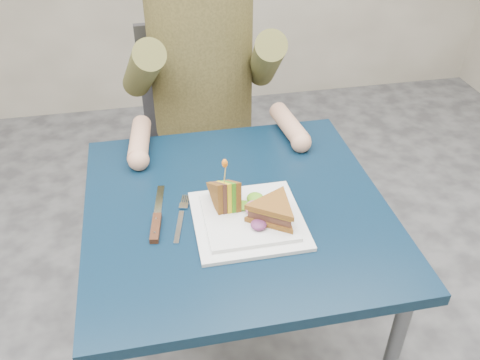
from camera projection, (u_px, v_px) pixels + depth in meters
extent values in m
cube|color=black|center=(236.00, 210.00, 1.28)|extent=(0.75, 0.75, 0.03)
cylinder|color=#595B5E|center=(125.00, 246.00, 1.70)|extent=(0.04, 0.04, 0.70)
cylinder|color=#595B5E|center=(308.00, 222.00, 1.80)|extent=(0.04, 0.04, 0.70)
cube|color=#47474C|center=(206.00, 161.00, 1.93)|extent=(0.42, 0.40, 0.04)
cube|color=#47474C|center=(196.00, 81.00, 1.93)|extent=(0.42, 0.03, 0.46)
cylinder|color=#47474C|center=(167.00, 243.00, 1.91)|extent=(0.02, 0.02, 0.43)
cylinder|color=#47474C|center=(260.00, 231.00, 1.96)|extent=(0.02, 0.02, 0.43)
cylinder|color=#47474C|center=(161.00, 190.00, 2.18)|extent=(0.02, 0.02, 0.43)
cylinder|color=#47474C|center=(243.00, 180.00, 2.23)|extent=(0.02, 0.02, 0.43)
cylinder|color=#4D4523|center=(201.00, 59.00, 1.67)|extent=(0.34, 0.34, 0.52)
cylinder|color=brown|center=(142.00, 71.00, 1.56)|extent=(0.15, 0.39, 0.31)
cylinder|color=tan|center=(140.00, 140.00, 1.47)|extent=(0.08, 0.20, 0.06)
sphere|color=tan|center=(139.00, 160.00, 1.39)|extent=(0.06, 0.06, 0.06)
cylinder|color=brown|center=(266.00, 61.00, 1.62)|extent=(0.15, 0.39, 0.31)
cylinder|color=tan|center=(289.00, 125.00, 1.54)|extent=(0.08, 0.20, 0.06)
sphere|color=tan|center=(301.00, 142.00, 1.46)|extent=(0.06, 0.06, 0.06)
cube|color=white|center=(248.00, 220.00, 1.22)|extent=(0.26, 0.26, 0.01)
cube|color=white|center=(248.00, 217.00, 1.21)|extent=(0.21, 0.21, 0.01)
cube|color=silver|center=(179.00, 227.00, 1.20)|extent=(0.04, 0.12, 0.00)
cube|color=silver|center=(184.00, 206.00, 1.26)|extent=(0.03, 0.03, 0.00)
cube|color=silver|center=(182.00, 199.00, 1.29)|extent=(0.01, 0.03, 0.00)
cube|color=silver|center=(184.00, 199.00, 1.29)|extent=(0.01, 0.03, 0.00)
cube|color=silver|center=(186.00, 199.00, 1.29)|extent=(0.01, 0.03, 0.00)
cube|color=silver|center=(188.00, 199.00, 1.29)|extent=(0.01, 0.03, 0.00)
cube|color=silver|center=(159.00, 202.00, 1.28)|extent=(0.04, 0.14, 0.00)
cube|color=black|center=(156.00, 228.00, 1.19)|extent=(0.03, 0.10, 0.01)
cylinder|color=silver|center=(156.00, 219.00, 1.21)|extent=(0.01, 0.01, 0.00)
cylinder|color=silver|center=(155.00, 233.00, 1.17)|extent=(0.01, 0.01, 0.00)
cylinder|color=tan|center=(225.00, 173.00, 1.18)|extent=(0.01, 0.01, 0.06)
ellipsoid|color=orange|center=(225.00, 163.00, 1.16)|extent=(0.01, 0.01, 0.02)
torus|color=#9E4C7A|center=(254.00, 208.00, 1.21)|extent=(0.04, 0.04, 0.02)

